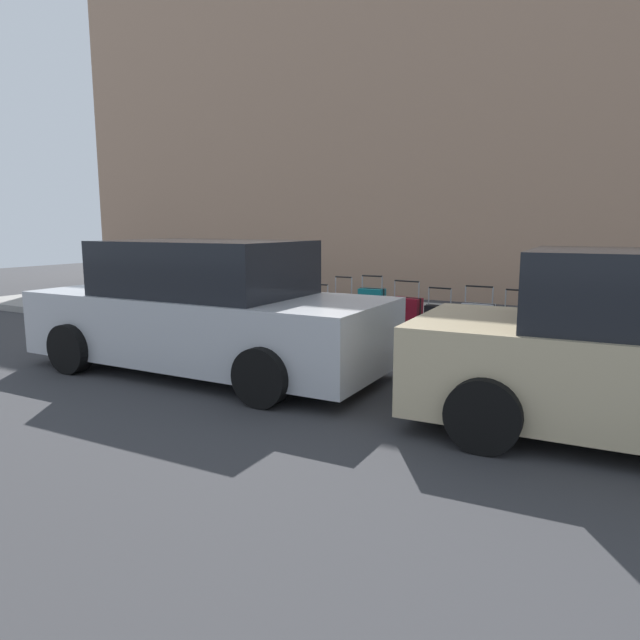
{
  "coord_description": "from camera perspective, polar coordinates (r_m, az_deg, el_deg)",
  "views": [
    {
      "loc": [
        -4.82,
        7.44,
        1.88
      ],
      "look_at": [
        -0.97,
        0.65,
        0.58
      ],
      "focal_mm": 32.06,
      "sensor_mm": 36.0,
      "label": 1
    }
  ],
  "objects": [
    {
      "name": "suitcase_olive_8",
      "position": [
        9.66,
        -2.98,
        0.85
      ],
      "size": [
        0.46,
        0.23,
        0.92
      ],
      "color": "#59601E",
      "rests_on": "sidewalk_curb"
    },
    {
      "name": "suitcase_black_3",
      "position": [
        8.52,
        11.77,
        -0.53
      ],
      "size": [
        0.41,
        0.22,
        0.86
      ],
      "color": "black",
      "rests_on": "sidewalk_curb"
    },
    {
      "name": "ground_plane",
      "position": [
        9.06,
        -3.3,
        -2.55
      ],
      "size": [
        40.0,
        40.0,
        0.0
      ],
      "primitive_type": "plane",
      "color": "#333335"
    },
    {
      "name": "bollard_post",
      "position": [
        11.17,
        -14.91,
        2.09
      ],
      "size": [
        0.12,
        0.12,
        0.75
      ],
      "primitive_type": "cylinder",
      "color": "#333338",
      "rests_on": "sidewalk_curb"
    },
    {
      "name": "suitcase_navy_0",
      "position": [
        8.25,
        22.47,
        -0.85
      ],
      "size": [
        0.39,
        0.24,
        0.8
      ],
      "color": "navy",
      "rests_on": "sidewalk_curb"
    },
    {
      "name": "parked_car_silver_1",
      "position": [
        7.49,
        -11.29,
        0.88
      ],
      "size": [
        4.79,
        2.15,
        1.69
      ],
      "color": "#B2B5BA",
      "rests_on": "ground_plane"
    },
    {
      "name": "suitcase_silver_2",
      "position": [
        8.49,
        15.45,
        -0.52
      ],
      "size": [
        0.46,
        0.2,
        0.9
      ],
      "color": "#9EA0A8",
      "rests_on": "sidewalk_curb"
    },
    {
      "name": "suitcase_navy_7",
      "position": [
        9.37,
        -0.2,
        0.48
      ],
      "size": [
        0.42,
        0.23,
        0.81
      ],
      "color": "navy",
      "rests_on": "sidewalk_curb"
    },
    {
      "name": "suitcase_maroon_4",
      "position": [
        8.77,
        8.57,
        0.09
      ],
      "size": [
        0.48,
        0.27,
        0.93
      ],
      "color": "maroon",
      "rests_on": "sidewalk_curb"
    },
    {
      "name": "suitcase_olive_1",
      "position": [
        8.38,
        19.03,
        -1.07
      ],
      "size": [
        0.43,
        0.26,
        0.88
      ],
      "color": "#59601E",
      "rests_on": "sidewalk_curb"
    },
    {
      "name": "suitcase_silver_9",
      "position": [
        9.91,
        -5.57,
        1.11
      ],
      "size": [
        0.36,
        0.25,
        0.68
      ],
      "color": "#9EA0A8",
      "rests_on": "sidewalk_curb"
    },
    {
      "name": "suitcase_teal_5",
      "position": [
        8.89,
        5.17,
        0.66
      ],
      "size": [
        0.4,
        0.25,
        0.99
      ],
      "color": "#0F606B",
      "rests_on": "sidewalk_curb"
    },
    {
      "name": "fire_hydrant",
      "position": [
        10.79,
        -11.64,
        2.18
      ],
      "size": [
        0.39,
        0.21,
        0.79
      ],
      "color": "#99999E",
      "rests_on": "sidewalk_curb"
    },
    {
      "name": "suitcase_red_6",
      "position": [
        9.09,
        2.34,
        0.41
      ],
      "size": [
        0.36,
        0.22,
        0.95
      ],
      "color": "red",
      "rests_on": "sidewalk_curb"
    },
    {
      "name": "sidewalk_curb",
      "position": [
        11.19,
        3.65,
        0.11
      ],
      "size": [
        18.0,
        5.0,
        0.14
      ],
      "primitive_type": "cube",
      "color": "gray",
      "rests_on": "ground_plane"
    },
    {
      "name": "suitcase_black_10",
      "position": [
        10.23,
        -8.01,
        1.42
      ],
      "size": [
        0.51,
        0.21,
        0.72
      ],
      "color": "black",
      "rests_on": "sidewalk_curb"
    },
    {
      "name": "building_facade_sidewalk_side",
      "position": [
        16.52,
        12.84,
        20.47
      ],
      "size": [
        24.0,
        3.0,
        10.21
      ],
      "primitive_type": "cube",
      "color": "#9E7A60",
      "rests_on": "ground_plane"
    }
  ]
}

